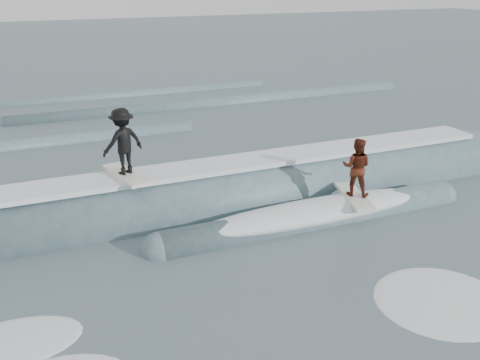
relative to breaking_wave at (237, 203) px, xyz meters
name	(u,v)px	position (x,y,z in m)	size (l,w,h in m)	color
ground	(322,296)	(-0.21, -5.29, -0.04)	(160.00, 160.00, 0.00)	#394D54
breaking_wave	(237,203)	(0.00, 0.00, 0.00)	(21.28, 4.02, 2.49)	#3C5E66
surfer_black	(123,144)	(-3.23, 0.26, 2.22)	(1.34, 2.07, 1.92)	silver
surfer_red	(356,170)	(2.86, -1.94, 1.32)	(1.04, 2.07, 1.78)	silver
far_swells	(106,117)	(-1.78, 12.36, -0.04)	(36.15, 8.65, 0.80)	#3C5E66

